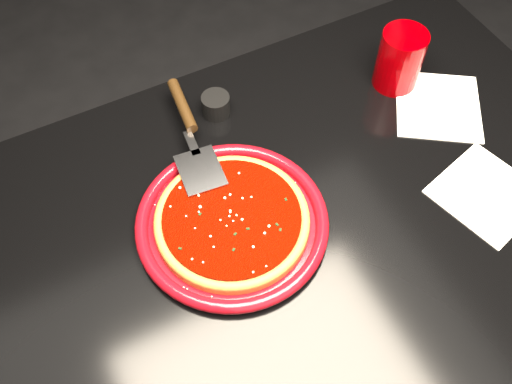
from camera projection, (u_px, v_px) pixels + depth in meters
floor at (281, 360)px, 1.58m from camera, size 4.00×4.00×0.01m
table at (287, 308)px, 1.26m from camera, size 1.20×0.80×0.75m
plate at (232, 222)px, 0.94m from camera, size 0.35×0.35×0.02m
pizza_crust at (232, 221)px, 0.94m from camera, size 0.28×0.28×0.01m
pizza_crust_rim at (232, 219)px, 0.93m from camera, size 0.28×0.28×0.02m
pizza_sauce at (232, 218)px, 0.93m from camera, size 0.25×0.25×0.01m
parmesan_dusting at (232, 216)px, 0.92m from camera, size 0.22×0.22×0.01m
basil_flecks at (232, 216)px, 0.92m from camera, size 0.20×0.20×0.00m
pizza_server at (192, 134)px, 1.00m from camera, size 0.12×0.31×0.02m
cup at (400, 60)px, 1.08m from camera, size 0.09×0.09×0.12m
napkin_a at (486, 194)px, 0.98m from camera, size 0.19×0.19×0.00m
napkin_b at (438, 106)px, 1.09m from camera, size 0.22×0.23×0.00m
ramekin at (216, 105)px, 1.07m from camera, size 0.07×0.07×0.04m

